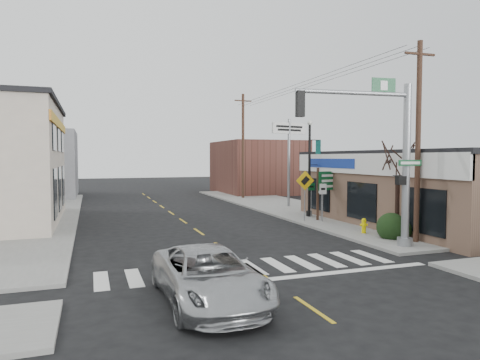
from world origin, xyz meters
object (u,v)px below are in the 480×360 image
object	(u,v)px
guide_sign	(329,186)
lamp_post	(310,161)
fire_hydrant	(364,225)
suv	(209,276)
bare_tree	(398,149)
dance_center_sign	(289,140)
utility_pole_far	(243,145)
utility_pole_near	(418,140)
traffic_signal_pole	(390,147)

from	to	relation	value
guide_sign	lamp_post	bearing A→B (deg)	83.77
guide_sign	fire_hydrant	size ratio (longest dim) A/B	4.24
suv	lamp_post	size ratio (longest dim) A/B	0.85
lamp_post	bare_tree	world-z (taller)	lamp_post
dance_center_sign	utility_pole_far	xyz separation A→B (m)	(-0.94, 7.68, -0.12)
guide_sign	utility_pole_far	bearing A→B (deg)	72.49
dance_center_sign	utility_pole_near	world-z (taller)	utility_pole_near
guide_sign	traffic_signal_pole	bearing A→B (deg)	-121.15
bare_tree	utility_pole_far	xyz separation A→B (m)	(-0.41, 20.52, 0.77)
suv	dance_center_sign	bearing A→B (deg)	57.76
traffic_signal_pole	dance_center_sign	bearing A→B (deg)	85.50
utility_pole_near	guide_sign	bearing A→B (deg)	92.50
utility_pole_near	bare_tree	bearing A→B (deg)	83.41
suv	utility_pole_far	xyz separation A→B (m)	(10.42, 26.27, 4.30)
guide_sign	utility_pole_near	distance (m)	7.65
utility_pole_far	bare_tree	bearing A→B (deg)	-92.75
lamp_post	utility_pole_far	bearing A→B (deg)	77.68
fire_hydrant	dance_center_sign	size ratio (longest dim) A/B	0.11
guide_sign	utility_pole_near	bearing A→B (deg)	-107.55
dance_center_sign	bare_tree	size ratio (longest dim) A/B	1.27
lamp_post	suv	bearing A→B (deg)	-139.21
suv	fire_hydrant	distance (m)	11.90
lamp_post	utility_pole_far	size ratio (longest dim) A/B	0.63
traffic_signal_pole	fire_hydrant	bearing A→B (deg)	77.56
bare_tree	utility_pole_far	size ratio (longest dim) A/B	0.55
guide_sign	dance_center_sign	bearing A→B (deg)	65.51
dance_center_sign	traffic_signal_pole	bearing A→B (deg)	-113.51
traffic_signal_pole	lamp_post	world-z (taller)	traffic_signal_pole
suv	traffic_signal_pole	world-z (taller)	traffic_signal_pole
suv	fire_hydrant	world-z (taller)	suv
lamp_post	utility_pole_near	distance (m)	8.95
suv	bare_tree	bearing A→B (deg)	27.18
lamp_post	utility_pole_far	xyz separation A→B (m)	(0.22, 13.15, 1.39)
lamp_post	bare_tree	bearing A→B (deg)	-96.46
traffic_signal_pole	utility_pole_far	bearing A→B (deg)	91.23
bare_tree	lamp_post	bearing A→B (deg)	94.89
traffic_signal_pole	dance_center_sign	size ratio (longest dim) A/B	1.05
lamp_post	guide_sign	bearing A→B (deg)	-89.60
suv	bare_tree	distance (m)	12.76
lamp_post	dance_center_sign	size ratio (longest dim) A/B	0.91
fire_hydrant	utility_pole_near	size ratio (longest dim) A/B	0.08
suv	utility_pole_near	bearing A→B (deg)	20.97
guide_sign	utility_pole_near	size ratio (longest dim) A/B	0.36
suv	utility_pole_near	distance (m)	12.06
dance_center_sign	bare_tree	bearing A→B (deg)	-105.85
dance_center_sign	bare_tree	world-z (taller)	dance_center_sign
suv	traffic_signal_pole	bearing A→B (deg)	22.26
bare_tree	guide_sign	bearing A→B (deg)	92.87
dance_center_sign	utility_pole_far	world-z (taller)	utility_pole_far
suv	fire_hydrant	size ratio (longest dim) A/B	6.97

